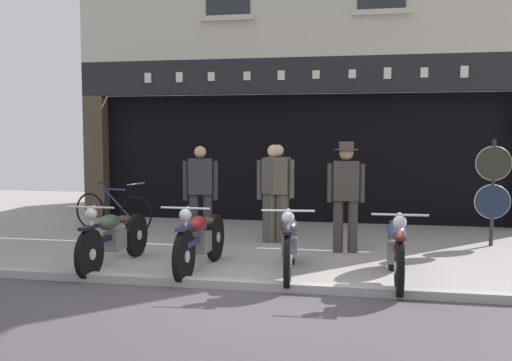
{
  "coord_description": "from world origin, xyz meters",
  "views": [
    {
      "loc": [
        1.36,
        -6.31,
        1.8
      ],
      "look_at": [
        -0.37,
        2.6,
        1.06
      ],
      "focal_mm": 40.2,
      "sensor_mm": 36.0,
      "label": 1
    }
  ],
  "objects_px": {
    "shopkeeper_center": "(274,189)",
    "assistant_far_right": "(278,189)",
    "motorcycle_center": "(290,242)",
    "salesman_left": "(200,191)",
    "motorcycle_center_left": "(201,239)",
    "tyre_sign_pole": "(493,184)",
    "advert_board_far": "(187,139)",
    "leaning_bicycle": "(112,210)",
    "motorcycle_left": "(114,236)",
    "salesman_right": "(346,191)",
    "motorcycle_center_right": "(396,247)",
    "advert_board_near": "(241,135)"
  },
  "relations": [
    {
      "from": "shopkeeper_center",
      "to": "advert_board_far",
      "type": "xyz_separation_m",
      "value": [
        -2.26,
        2.4,
        0.79
      ]
    },
    {
      "from": "motorcycle_center",
      "to": "motorcycle_center_right",
      "type": "xyz_separation_m",
      "value": [
        1.3,
        -0.08,
        -0.0
      ]
    },
    {
      "from": "motorcycle_center_left",
      "to": "motorcycle_center",
      "type": "xyz_separation_m",
      "value": [
        1.18,
        -0.01,
        0.0
      ]
    },
    {
      "from": "assistant_far_right",
      "to": "shopkeeper_center",
      "type": "bearing_deg",
      "value": 2.99
    },
    {
      "from": "motorcycle_center_right",
      "to": "advert_board_far",
      "type": "xyz_separation_m",
      "value": [
        -4.13,
        4.66,
        1.26
      ]
    },
    {
      "from": "shopkeeper_center",
      "to": "salesman_right",
      "type": "height_order",
      "value": "salesman_right"
    },
    {
      "from": "motorcycle_center_left",
      "to": "salesman_left",
      "type": "relative_size",
      "value": 1.23
    },
    {
      "from": "motorcycle_center_left",
      "to": "motorcycle_center",
      "type": "relative_size",
      "value": 1.0
    },
    {
      "from": "salesman_left",
      "to": "tyre_sign_pole",
      "type": "height_order",
      "value": "tyre_sign_pole"
    },
    {
      "from": "motorcycle_center_left",
      "to": "tyre_sign_pole",
      "type": "height_order",
      "value": "tyre_sign_pole"
    },
    {
      "from": "motorcycle_left",
      "to": "motorcycle_center",
      "type": "height_order",
      "value": "motorcycle_center"
    },
    {
      "from": "assistant_far_right",
      "to": "motorcycle_center_right",
      "type": "bearing_deg",
      "value": 137.3
    },
    {
      "from": "motorcycle_center_right",
      "to": "salesman_left",
      "type": "distance_m",
      "value": 3.5
    },
    {
      "from": "shopkeeper_center",
      "to": "assistant_far_right",
      "type": "height_order",
      "value": "assistant_far_right"
    },
    {
      "from": "motorcycle_left",
      "to": "salesman_left",
      "type": "xyz_separation_m",
      "value": [
        0.71,
        1.7,
        0.46
      ]
    },
    {
      "from": "shopkeeper_center",
      "to": "leaning_bicycle",
      "type": "distance_m",
      "value": 3.28
    },
    {
      "from": "motorcycle_left",
      "to": "motorcycle_center_left",
      "type": "bearing_deg",
      "value": -178.3
    },
    {
      "from": "tyre_sign_pole",
      "to": "motorcycle_center",
      "type": "bearing_deg",
      "value": -139.15
    },
    {
      "from": "salesman_right",
      "to": "assistant_far_right",
      "type": "relative_size",
      "value": 1.04
    },
    {
      "from": "advert_board_far",
      "to": "leaning_bicycle",
      "type": "distance_m",
      "value": 2.38
    },
    {
      "from": "motorcycle_center_right",
      "to": "salesman_right",
      "type": "distance_m",
      "value": 1.87
    },
    {
      "from": "motorcycle_left",
      "to": "tyre_sign_pole",
      "type": "xyz_separation_m",
      "value": [
        5.32,
        2.53,
        0.58
      ]
    },
    {
      "from": "motorcycle_center_left",
      "to": "motorcycle_center",
      "type": "height_order",
      "value": "motorcycle_center"
    },
    {
      "from": "motorcycle_center",
      "to": "shopkeeper_center",
      "type": "bearing_deg",
      "value": -80.91
    },
    {
      "from": "motorcycle_center",
      "to": "salesman_left",
      "type": "xyz_separation_m",
      "value": [
        -1.68,
        1.7,
        0.45
      ]
    },
    {
      "from": "assistant_far_right",
      "to": "motorcycle_center_left",
      "type": "bearing_deg",
      "value": 81.14
    },
    {
      "from": "assistant_far_right",
      "to": "motorcycle_left",
      "type": "bearing_deg",
      "value": 57.56
    },
    {
      "from": "motorcycle_center",
      "to": "tyre_sign_pole",
      "type": "height_order",
      "value": "tyre_sign_pole"
    },
    {
      "from": "salesman_right",
      "to": "advert_board_far",
      "type": "xyz_separation_m",
      "value": [
        -3.46,
        2.99,
        0.75
      ]
    },
    {
      "from": "salesman_left",
      "to": "advert_board_near",
      "type": "xyz_separation_m",
      "value": [
        0.04,
        2.88,
        0.88
      ]
    },
    {
      "from": "motorcycle_center_left",
      "to": "motorcycle_center_right",
      "type": "bearing_deg",
      "value": 179.54
    },
    {
      "from": "shopkeeper_center",
      "to": "motorcycle_center_left",
      "type": "bearing_deg",
      "value": 68.45
    },
    {
      "from": "shopkeeper_center",
      "to": "assistant_far_right",
      "type": "xyz_separation_m",
      "value": [
        0.07,
        -0.01,
        -0.0
      ]
    },
    {
      "from": "assistant_far_right",
      "to": "leaning_bicycle",
      "type": "distance_m",
      "value": 3.35
    },
    {
      "from": "motorcycle_center",
      "to": "advert_board_far",
      "type": "xyz_separation_m",
      "value": [
        -2.82,
        4.58,
        1.26
      ]
    },
    {
      "from": "motorcycle_center_left",
      "to": "shopkeeper_center",
      "type": "xyz_separation_m",
      "value": [
        0.62,
        2.17,
        0.47
      ]
    },
    {
      "from": "tyre_sign_pole",
      "to": "motorcycle_left",
      "type": "bearing_deg",
      "value": -154.59
    },
    {
      "from": "motorcycle_center",
      "to": "salesman_left",
      "type": "relative_size",
      "value": 1.23
    },
    {
      "from": "motorcycle_center_left",
      "to": "motorcycle_center",
      "type": "bearing_deg",
      "value": -178.8
    },
    {
      "from": "salesman_left",
      "to": "tyre_sign_pole",
      "type": "relative_size",
      "value": 0.94
    },
    {
      "from": "motorcycle_center_right",
      "to": "advert_board_far",
      "type": "relative_size",
      "value": 1.9
    },
    {
      "from": "advert_board_near",
      "to": "advert_board_far",
      "type": "relative_size",
      "value": 0.85
    },
    {
      "from": "salesman_left",
      "to": "leaning_bicycle",
      "type": "xyz_separation_m",
      "value": [
        -2.05,
        1.12,
        -0.52
      ]
    },
    {
      "from": "shopkeeper_center",
      "to": "tyre_sign_pole",
      "type": "relative_size",
      "value": 0.95
    },
    {
      "from": "motorcycle_center_right",
      "to": "advert_board_far",
      "type": "distance_m",
      "value": 6.35
    },
    {
      "from": "motorcycle_center_right",
      "to": "salesman_left",
      "type": "bearing_deg",
      "value": -31.84
    },
    {
      "from": "motorcycle_center_left",
      "to": "advert_board_far",
      "type": "distance_m",
      "value": 5.02
    },
    {
      "from": "motorcycle_center_right",
      "to": "leaning_bicycle",
      "type": "relative_size",
      "value": 1.14
    },
    {
      "from": "motorcycle_center",
      "to": "salesman_right",
      "type": "relative_size",
      "value": 1.18
    },
    {
      "from": "motorcycle_center",
      "to": "leaning_bicycle",
      "type": "bearing_deg",
      "value": -42.49
    }
  ]
}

